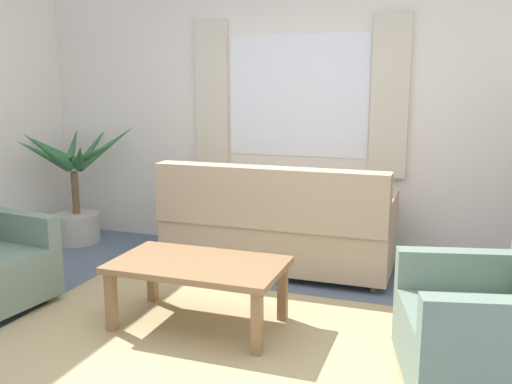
{
  "coord_description": "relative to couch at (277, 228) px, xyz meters",
  "views": [
    {
      "loc": [
        1.33,
        -2.77,
        1.57
      ],
      "look_at": [
        0.12,
        0.7,
        0.84
      ],
      "focal_mm": 39.01,
      "sensor_mm": 36.0,
      "label": 1
    }
  ],
  "objects": [
    {
      "name": "area_rug",
      "position": [
        -0.01,
        -1.56,
        -0.36
      ],
      "size": [
        2.66,
        2.1,
        0.01
      ],
      "primitive_type": "cube",
      "color": "tan",
      "rests_on": "ground_plane"
    },
    {
      "name": "ground_plane",
      "position": [
        -0.01,
        -1.56,
        -0.37
      ],
      "size": [
        6.24,
        6.24,
        0.0
      ],
      "primitive_type": "plane",
      "color": "slate"
    },
    {
      "name": "window_with_curtains",
      "position": [
        -0.01,
        0.61,
        1.08
      ],
      "size": [
        1.98,
        0.07,
        1.4
      ],
      "color": "white"
    },
    {
      "name": "potted_plant",
      "position": [
        -2.13,
        0.15,
        0.15
      ],
      "size": [
        1.26,
        1.22,
        1.18
      ],
      "color": "#B7B2A8",
      "rests_on": "ground_plane"
    },
    {
      "name": "wall_back",
      "position": [
        -0.01,
        0.7,
        0.93
      ],
      "size": [
        5.32,
        0.12,
        2.6
      ],
      "primitive_type": "cube",
      "color": "silver",
      "rests_on": "ground_plane"
    },
    {
      "name": "coffee_table",
      "position": [
        -0.15,
        -1.24,
        0.01
      ],
      "size": [
        1.1,
        0.64,
        0.44
      ],
      "color": "olive",
      "rests_on": "ground_plane"
    },
    {
      "name": "armchair_right",
      "position": [
        1.62,
        -1.44,
        -0.01
      ],
      "size": [
        0.99,
        1.0,
        0.88
      ],
      "rotation": [
        0.0,
        0.0,
        -1.34
      ],
      "color": "slate",
      "rests_on": "ground_plane"
    },
    {
      "name": "couch",
      "position": [
        0.0,
        0.0,
        0.0
      ],
      "size": [
        1.9,
        0.82,
        0.92
      ],
      "rotation": [
        0.0,
        0.0,
        3.14
      ],
      "color": "tan",
      "rests_on": "ground_plane"
    }
  ]
}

